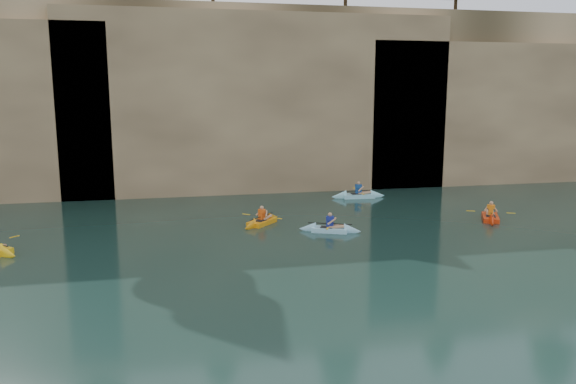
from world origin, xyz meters
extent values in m
plane|color=black|center=(0.00, 0.00, 0.00)|extent=(160.00, 160.00, 0.00)
cube|color=tan|center=(0.00, 30.00, 6.00)|extent=(70.00, 16.00, 12.00)
cube|color=tan|center=(2.00, 22.60, 5.70)|extent=(24.00, 2.40, 11.40)
cube|color=tan|center=(22.00, 22.60, 4.92)|extent=(26.00, 2.40, 9.84)
cube|color=black|center=(-4.00, 21.95, 1.60)|extent=(3.50, 1.00, 3.20)
cube|color=black|center=(10.00, 21.95, 2.25)|extent=(5.00, 1.00, 4.50)
cube|color=orange|center=(0.43, 13.48, 0.12)|extent=(2.05, 2.17, 0.25)
cone|color=orange|center=(1.15, 14.27, 0.12)|extent=(1.04, 1.05, 0.68)
cone|color=orange|center=(-0.29, 12.68, 0.12)|extent=(1.04, 1.05, 0.68)
cube|color=black|center=(0.33, 13.36, 0.22)|extent=(0.68, 0.69, 0.04)
cube|color=#E25313|center=(0.43, 13.48, 0.48)|extent=(0.36, 0.36, 0.46)
sphere|color=tan|center=(0.43, 13.48, 0.81)|extent=(0.19, 0.19, 0.19)
cylinder|color=black|center=(0.43, 13.48, 0.39)|extent=(1.37, 1.52, 0.04)
cube|color=yellow|center=(-0.25, 14.08, 0.39)|extent=(0.37, 0.34, 0.02)
cube|color=yellow|center=(1.10, 12.87, 0.39)|extent=(0.37, 0.34, 0.02)
cube|color=#95D8FA|center=(3.20, 11.34, 0.12)|extent=(2.30, 1.52, 0.25)
cone|color=#95D8FA|center=(4.15, 10.93, 0.12)|extent=(0.98, 0.93, 0.68)
cone|color=#95D8FA|center=(2.25, 11.75, 0.12)|extent=(0.98, 0.93, 0.68)
cube|color=black|center=(3.07, 11.40, 0.22)|extent=(0.67, 0.61, 0.04)
cube|color=navy|center=(3.20, 11.34, 0.48)|extent=(0.36, 0.31, 0.46)
sphere|color=tan|center=(3.20, 11.34, 0.81)|extent=(0.19, 0.19, 0.19)
cylinder|color=black|center=(3.20, 11.34, 0.39)|extent=(1.86, 0.83, 0.04)
cube|color=yellow|center=(3.56, 12.17, 0.39)|extent=(0.24, 0.42, 0.02)
cube|color=yellow|center=(2.84, 10.51, 0.39)|extent=(0.24, 0.42, 0.02)
cube|color=red|center=(11.71, 11.98, 0.13)|extent=(1.79, 2.51, 0.26)
cone|color=red|center=(12.25, 13.00, 0.13)|extent=(1.03, 1.09, 0.71)
cone|color=red|center=(11.18, 10.96, 0.13)|extent=(1.03, 1.09, 0.71)
cube|color=black|center=(11.64, 11.85, 0.23)|extent=(0.65, 0.69, 0.04)
cube|color=orange|center=(11.71, 11.98, 0.50)|extent=(0.33, 0.38, 0.47)
sphere|color=tan|center=(11.71, 11.98, 0.84)|extent=(0.20, 0.20, 0.20)
cylinder|color=black|center=(11.71, 11.98, 0.40)|extent=(1.00, 1.87, 0.04)
cube|color=yellow|center=(10.87, 12.42, 0.40)|extent=(0.41, 0.27, 0.02)
cube|color=yellow|center=(12.55, 11.54, 0.40)|extent=(0.41, 0.27, 0.02)
cone|color=yellow|center=(-10.05, 10.19, 0.14)|extent=(1.16, 1.15, 0.78)
cube|color=yellow|center=(-10.18, 11.74, 0.43)|extent=(0.34, 0.36, 0.02)
cube|color=#94E4F8|center=(7.21, 18.89, 0.14)|extent=(2.59, 0.97, 0.28)
cone|color=#94E4F8|center=(8.40, 18.80, 0.14)|extent=(0.95, 0.82, 0.76)
cone|color=#94E4F8|center=(6.01, 18.97, 0.14)|extent=(0.95, 0.82, 0.76)
cube|color=black|center=(7.06, 18.90, 0.25)|extent=(0.58, 0.51, 0.04)
cube|color=navy|center=(7.21, 18.89, 0.54)|extent=(0.36, 0.25, 0.51)
sphere|color=tan|center=(7.21, 18.89, 0.91)|extent=(0.21, 0.21, 0.21)
cylinder|color=black|center=(7.21, 18.89, 0.42)|extent=(2.24, 0.19, 0.04)
cube|color=yellow|center=(7.28, 19.91, 0.42)|extent=(0.11, 0.42, 0.02)
cube|color=yellow|center=(7.13, 17.87, 0.42)|extent=(0.11, 0.42, 0.02)
camera|label=1|loc=(-3.93, -12.49, 6.35)|focal=35.00mm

